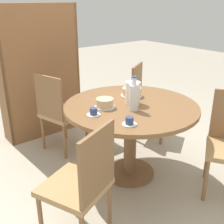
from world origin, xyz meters
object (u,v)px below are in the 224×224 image
object	(u,v)px
bookshelf	(41,77)
cake_main	(132,92)
chair_c	(146,100)
cup_a	(129,122)
cup_b	(94,112)
water_bottle	(134,97)
chair_d	(59,111)
coffee_pot	(133,92)
chair_a	(82,183)
cake_second	(105,103)

from	to	relation	value
bookshelf	cake_main	size ratio (longest dim) A/B	7.41
chair_c	bookshelf	distance (m)	1.35
cup_a	cup_b	bearing A→B (deg)	108.57
water_bottle	chair_d	bearing A→B (deg)	103.19
chair_c	coffee_pot	bearing A→B (deg)	-175.54
bookshelf	chair_a	bearing A→B (deg)	72.65
chair_c	cake_main	size ratio (longest dim) A/B	4.22
cup_a	cup_b	xyz separation A→B (m)	(-0.11, 0.33, 0.00)
cake_second	cup_a	world-z (taller)	cake_second
bookshelf	cup_a	size ratio (longest dim) A/B	13.85
cup_a	chair_a	bearing A→B (deg)	-169.73
chair_d	cake_main	xyz separation A→B (m)	(0.47, -0.68, 0.30)
cake_second	coffee_pot	bearing A→B (deg)	-15.63
chair_a	cup_a	bearing A→B (deg)	167.31
chair_c	bookshelf	bearing A→B (deg)	106.42
chair_a	coffee_pot	size ratio (longest dim) A/B	3.68
chair_c	cake_second	distance (m)	1.12
chair_a	chair_d	world-z (taller)	same
chair_a	bookshelf	bearing A→B (deg)	-130.31
chair_a	water_bottle	xyz separation A→B (m)	(0.74, 0.30, 0.39)
cake_second	cake_main	bearing A→B (deg)	12.75
coffee_pot	chair_a	bearing A→B (deg)	-152.93
cake_main	cup_a	world-z (taller)	cake_main
chair_c	cake_main	bearing A→B (deg)	179.99
bookshelf	chair_c	bearing A→B (deg)	138.10
bookshelf	cake_second	world-z (taller)	bookshelf
chair_c	coffee_pot	world-z (taller)	coffee_pot
bookshelf	water_bottle	distance (m)	1.55
bookshelf	water_bottle	xyz separation A→B (m)	(0.17, -1.53, 0.12)
cake_second	water_bottle	bearing A→B (deg)	-51.50
coffee_pot	cup_b	world-z (taller)	coffee_pot
chair_c	chair_d	xyz separation A→B (m)	(-1.05, 0.33, 0.00)
bookshelf	cup_a	bearing A→B (deg)	87.83
cup_b	chair_c	bearing A→B (deg)	24.54
chair_a	cake_main	world-z (taller)	chair_a
cup_a	bookshelf	bearing A→B (deg)	87.83
bookshelf	cake_second	xyz separation A→B (m)	(0.00, -1.33, 0.03)
chair_c	coffee_pot	size ratio (longest dim) A/B	3.68
cake_second	cup_a	size ratio (longest dim) A/B	1.59
chair_d	bookshelf	world-z (taller)	bookshelf
chair_c	bookshelf	world-z (taller)	bookshelf
water_bottle	cup_b	xyz separation A→B (m)	(-0.34, 0.12, -0.10)
cake_second	chair_a	bearing A→B (deg)	-138.74
chair_a	chair_c	bearing A→B (deg)	-171.51
chair_d	coffee_pot	distance (m)	0.99
chair_c	chair_a	bearing A→B (deg)	179.76
chair_c	chair_d	distance (m)	1.10
chair_c	water_bottle	world-z (taller)	water_bottle
cake_main	cake_second	bearing A→B (deg)	-167.25
water_bottle	bookshelf	bearing A→B (deg)	96.18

